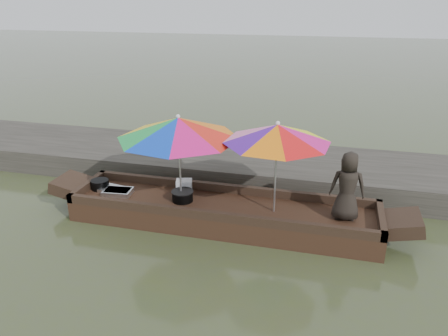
% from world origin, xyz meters
% --- Properties ---
extents(water, '(80.00, 80.00, 0.00)m').
position_xyz_m(water, '(0.00, 0.00, 0.00)').
color(water, '#404B26').
rests_on(water, ground).
extents(dock, '(22.00, 2.20, 0.50)m').
position_xyz_m(dock, '(0.00, 2.20, 0.25)').
color(dock, '#2D2B26').
rests_on(dock, ground).
extents(boat_hull, '(5.28, 1.20, 0.35)m').
position_xyz_m(boat_hull, '(0.00, 0.00, 0.17)').
color(boat_hull, '#3A2417').
rests_on(boat_hull, water).
extents(cooking_pot, '(0.33, 0.33, 0.17)m').
position_xyz_m(cooking_pot, '(-2.39, 0.10, 0.44)').
color(cooking_pot, black).
rests_on(cooking_pot, boat_hull).
extents(tray_crayfish, '(0.54, 0.40, 0.09)m').
position_xyz_m(tray_crayfish, '(-1.95, -0.04, 0.39)').
color(tray_crayfish, silver).
rests_on(tray_crayfish, boat_hull).
extents(tray_scallop, '(0.56, 0.44, 0.06)m').
position_xyz_m(tray_scallop, '(-2.07, 0.05, 0.38)').
color(tray_scallop, silver).
rests_on(tray_scallop, boat_hull).
extents(charcoal_grill, '(0.37, 0.37, 0.17)m').
position_xyz_m(charcoal_grill, '(-0.72, -0.01, 0.44)').
color(charcoal_grill, black).
rests_on(charcoal_grill, boat_hull).
extents(supply_bag, '(0.33, 0.29, 0.26)m').
position_xyz_m(supply_bag, '(-0.80, 0.30, 0.48)').
color(supply_bag, silver).
rests_on(supply_bag, boat_hull).
extents(vendor, '(0.56, 0.37, 1.14)m').
position_xyz_m(vendor, '(2.03, 0.04, 0.92)').
color(vendor, black).
rests_on(vendor, boat_hull).
extents(umbrella_bow, '(2.47, 2.47, 1.55)m').
position_xyz_m(umbrella_bow, '(-0.75, 0.00, 1.12)').
color(umbrella_bow, orange).
rests_on(umbrella_bow, boat_hull).
extents(umbrella_stern, '(2.14, 2.14, 1.55)m').
position_xyz_m(umbrella_stern, '(0.89, 0.00, 1.12)').
color(umbrella_stern, '#FFF814').
rests_on(umbrella_stern, boat_hull).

